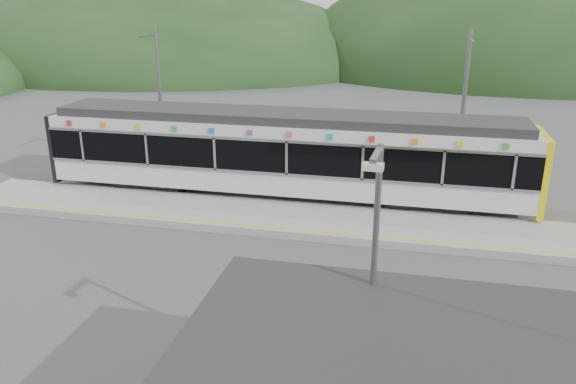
# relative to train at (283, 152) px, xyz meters

# --- Properties ---
(ground) EXTENTS (120.00, 120.00, 0.00)m
(ground) POSITION_rel_train_xyz_m (0.30, -6.00, -2.06)
(ground) COLOR #4C4C4F
(ground) RESTS_ON ground
(hills) EXTENTS (146.00, 149.00, 26.00)m
(hills) POSITION_rel_train_xyz_m (6.49, -0.71, -2.06)
(hills) COLOR #1E3D19
(hills) RESTS_ON ground
(platform) EXTENTS (26.00, 3.20, 0.30)m
(platform) POSITION_rel_train_xyz_m (0.30, -2.70, -1.91)
(platform) COLOR #9E9E99
(platform) RESTS_ON ground
(yellow_line) EXTENTS (26.00, 0.10, 0.01)m
(yellow_line) POSITION_rel_train_xyz_m (0.30, -4.00, -1.76)
(yellow_line) COLOR yellow
(yellow_line) RESTS_ON platform
(train) EXTENTS (20.44, 3.01, 3.74)m
(train) POSITION_rel_train_xyz_m (0.00, 0.00, 0.00)
(train) COLOR black
(train) RESTS_ON ground
(catenary_mast_west) EXTENTS (0.18, 1.80, 7.00)m
(catenary_mast_west) POSITION_rel_train_xyz_m (-6.70, 2.56, 1.58)
(catenary_mast_west) COLOR slate
(catenary_mast_west) RESTS_ON ground
(catenary_mast_east) EXTENTS (0.18, 1.80, 7.00)m
(catenary_mast_east) POSITION_rel_train_xyz_m (7.30, 2.56, 1.58)
(catenary_mast_east) COLOR slate
(catenary_mast_east) RESTS_ON ground
(lamp_post) EXTENTS (0.36, 1.03, 5.80)m
(lamp_post) POSITION_rel_train_xyz_m (4.72, -12.58, 1.41)
(lamp_post) COLOR slate
(lamp_post) RESTS_ON ground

